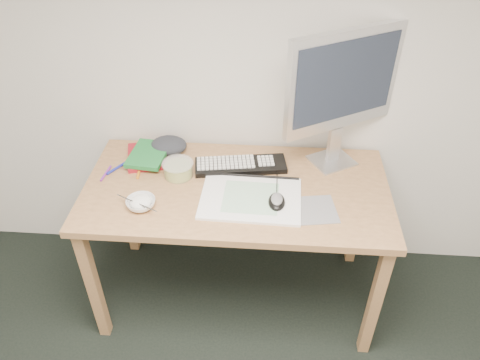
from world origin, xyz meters
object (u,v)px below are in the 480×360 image
object	(u,v)px
desk	(236,201)
keyboard	(241,165)
monitor	(343,85)
sketchpad	(251,198)
rice_bowl	(141,203)

from	to	relation	value
desk	keyboard	world-z (taller)	keyboard
desk	monitor	bearing A→B (deg)	27.53
sketchpad	rice_bowl	size ratio (longest dim) A/B	3.48
rice_bowl	sketchpad	bearing A→B (deg)	10.16
keyboard	monitor	size ratio (longest dim) A/B	0.66
rice_bowl	keyboard	bearing A→B (deg)	38.01
desk	keyboard	xyz separation A→B (m)	(0.01, 0.15, 0.10)
desk	rice_bowl	distance (m)	0.45
keyboard	monitor	bearing A→B (deg)	2.11
sketchpad	rice_bowl	distance (m)	0.48
keyboard	sketchpad	bearing A→B (deg)	-84.08
desk	rice_bowl	world-z (taller)	rice_bowl
sketchpad	monitor	size ratio (longest dim) A/B	0.67
sketchpad	keyboard	xyz separation A→B (m)	(-0.06, 0.24, 0.01)
sketchpad	keyboard	bearing A→B (deg)	106.37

